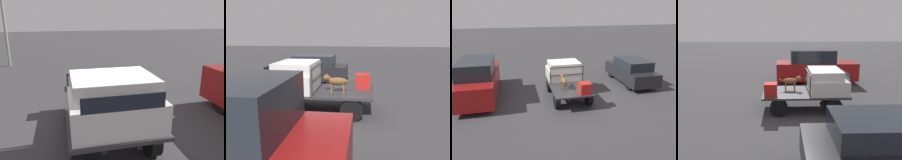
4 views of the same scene
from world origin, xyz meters
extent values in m
plane|color=#38383A|center=(0.00, 0.00, 0.00)|extent=(80.00, 80.00, 0.00)
cylinder|color=black|center=(1.13, 0.81, 0.37)|extent=(0.73, 0.24, 0.73)
cylinder|color=black|center=(1.13, -0.81, 0.37)|extent=(0.73, 0.24, 0.73)
cylinder|color=black|center=(-1.13, 0.81, 0.37)|extent=(0.73, 0.24, 0.73)
cylinder|color=black|center=(-1.13, -0.81, 0.37)|extent=(0.73, 0.24, 0.73)
cube|color=black|center=(0.00, 0.34, 0.62)|extent=(3.37, 0.10, 0.18)
cube|color=black|center=(0.00, -0.34, 0.62)|extent=(3.37, 0.10, 0.18)
cube|color=#2D2D30|center=(0.00, 0.00, 0.75)|extent=(3.66, 1.95, 0.08)
cube|color=silver|center=(0.99, 0.00, 1.10)|extent=(1.57, 1.83, 0.63)
cube|color=silver|center=(0.87, 0.00, 1.61)|extent=(1.34, 1.68, 0.38)
cube|color=black|center=(1.77, 0.00, 1.55)|extent=(0.02, 1.50, 0.29)
cube|color=#2D2D30|center=(0.14, 0.89, 1.24)|extent=(0.04, 0.04, 0.90)
cube|color=#2D2D30|center=(0.14, -0.89, 1.24)|extent=(0.04, 0.04, 0.90)
cube|color=#2D2D30|center=(0.14, 0.00, 1.67)|extent=(0.04, 1.79, 0.04)
cube|color=#2D2D30|center=(0.14, 0.00, 1.24)|extent=(0.04, 1.79, 0.04)
cylinder|color=brown|center=(-0.43, 0.44, 0.95)|extent=(0.06, 0.06, 0.32)
cylinder|color=brown|center=(-0.43, 0.24, 0.95)|extent=(0.06, 0.06, 0.32)
cylinder|color=brown|center=(-0.84, 0.44, 0.95)|extent=(0.06, 0.06, 0.32)
cylinder|color=brown|center=(-0.84, 0.24, 0.95)|extent=(0.06, 0.06, 0.32)
ellipsoid|color=brown|center=(-0.63, 0.34, 1.20)|extent=(0.66, 0.26, 0.26)
sphere|color=brown|center=(-0.45, 0.34, 1.15)|extent=(0.12, 0.12, 0.12)
cylinder|color=brown|center=(-0.36, 0.34, 1.27)|extent=(0.19, 0.14, 0.18)
sphere|color=brown|center=(-0.24, 0.34, 1.31)|extent=(0.22, 0.22, 0.22)
cone|color=brown|center=(-0.15, 0.34, 1.30)|extent=(0.12, 0.12, 0.12)
cone|color=brown|center=(-0.25, 0.40, 1.41)|extent=(0.06, 0.08, 0.10)
cone|color=brown|center=(-0.25, 0.28, 1.41)|extent=(0.06, 0.08, 0.10)
cylinder|color=brown|center=(-1.02, 0.34, 1.22)|extent=(0.28, 0.04, 0.18)
cube|color=#AD1E19|center=(-1.47, -0.49, 1.05)|extent=(0.52, 0.52, 0.52)
cylinder|color=black|center=(-0.37, 3.82, 0.30)|extent=(0.60, 0.20, 0.60)
cylinder|color=gray|center=(-9.10, -4.12, 3.66)|extent=(0.16, 0.16, 7.32)
camera|label=1|loc=(5.05, -0.98, 2.97)|focal=35.00mm
camera|label=2|loc=(-1.53, 7.47, 2.78)|focal=35.00mm
camera|label=3|loc=(-10.62, 2.67, 4.78)|focal=35.00mm
camera|label=4|loc=(-0.97, -9.23, 3.67)|focal=35.00mm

